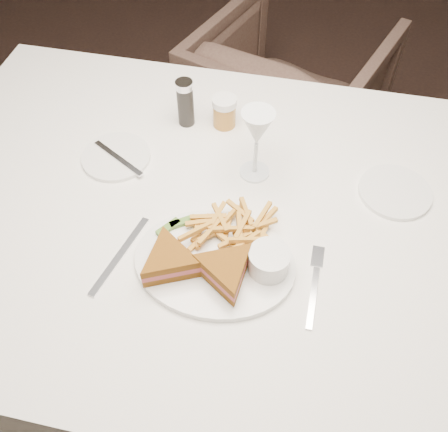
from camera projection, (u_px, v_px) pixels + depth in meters
name	position (u px, v px, depth m)	size (l,w,h in m)	color
ground	(284.00, 305.00, 1.77)	(5.00, 5.00, 0.00)	black
table	(229.00, 298.00, 1.37)	(1.47, 0.98, 0.75)	white
chair_far	(289.00, 91.00, 1.99)	(0.65, 0.61, 0.67)	#4E3830
table_setting	(225.00, 217.00, 1.02)	(0.80, 0.62, 0.18)	white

